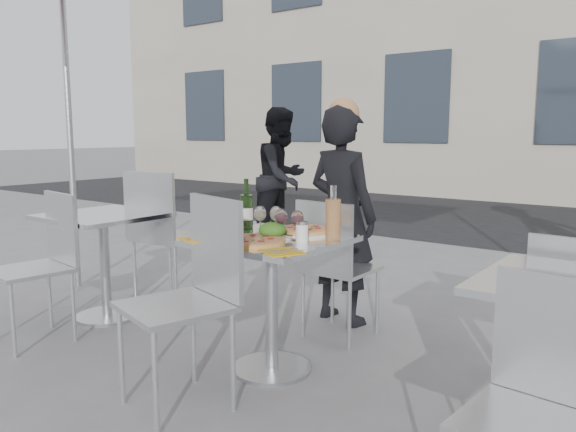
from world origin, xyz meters
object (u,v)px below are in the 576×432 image
Objects in this scene: woman_diner at (342,216)px; pizza_near at (253,240)px; chair_near at (194,284)px; carafe at (333,218)px; side_chair_rnear at (541,390)px; wineglass_white_a at (260,214)px; side_table_left at (104,243)px; side_chair_lfar at (162,227)px; pedestrian_a at (282,177)px; side_chair_rfar at (572,305)px; sugar_shaker at (302,232)px; main_table at (271,276)px; wine_bottle at (247,210)px; wineglass_red_a at (281,217)px; napkin_right at (282,252)px; side_chair_lnear at (45,254)px; wineglass_white_b at (276,215)px; wineglass_red_b at (297,219)px; pizza_far at (304,231)px; salad_plate at (273,231)px; napkin_left at (199,239)px; chair_far at (333,258)px.

woman_diner is 4.47× the size of pizza_near.
chair_near is 3.46× the size of carafe.
carafe is (0.45, -0.82, 0.12)m from woman_diner.
side_chair_rnear is 1.74m from wineglass_white_a.
wineglass_white_a is at bearing 2.26° from side_table_left.
pedestrian_a is (-0.68, 2.38, 0.19)m from side_chair_lfar.
side_chair_rnear is 0.58× the size of woman_diner.
sugar_shaker is (-1.19, -0.57, 0.31)m from side_chair_rfar.
wine_bottle is at bearing 155.32° from main_table.
woman_diner is (-1.62, 1.46, 0.23)m from side_chair_rnear.
sugar_shaker is at bearing 1.92° from main_table.
wineglass_red_a is (-0.27, -0.09, -0.01)m from carafe.
side_chair_lnear is at bearing -143.69° from napkin_right.
carafe is at bearing 3.89° from wineglass_white_b.
wineglass_red_b is (0.20, -0.07, 0.00)m from wineglass_white_b.
pizza_far is (1.52, 0.68, 0.22)m from side_chair_lnear.
carafe is (0.31, 0.13, 0.33)m from main_table.
side_chair_rnear reaches higher than napkin_right.
wine_bottle is (-1.67, -0.44, 0.37)m from side_chair_rfar.
wineglass_white_b reaches higher than side_chair_rfar.
chair_near is 0.45m from napkin_right.
side_table_left is 0.45m from side_chair_lfar.
carafe is at bearing 9.35° from wineglass_white_a.
pizza_near is (1.46, 0.30, 0.21)m from side_chair_lnear.
wineglass_red_b is at bearing -142.72° from pedestrian_a.
side_chair_rnear is (1.56, -0.01, -0.08)m from chair_near.
side_table_left is at bearing -173.73° from wine_bottle.
pedestrian_a is 3.48m from wineglass_red_a.
wine_bottle is at bearing 154.97° from wineglass_white_a.
wineglass_white_b is (-0.11, -0.11, 0.09)m from pizza_far.
wineglass_red_a is (-1.34, -0.54, 0.36)m from side_chair_rfar.
wineglass_white_a is (-0.32, 0.05, 0.06)m from sugar_shaker.
wineglass_red_b reaches higher than salad_plate.
chair_near is 0.61m from wineglass_white_a.
side_table_left is 1.42m from wineglass_white_a.
wineglass_white_b reaches higher than side_chair_rnear.
main_table is 1.45m from side_chair_lfar.
pedestrian_a reaches higher than side_chair_lnear.
side_table_left is at bearing 43.52° from woman_diner.
side_chair_rnear is at bearing -27.04° from pizza_far.
side_table_left is at bearing 175.56° from side_chair_rnear.
wineglass_white_a reaches higher than pizza_near.
woman_diner reaches higher than side_chair_lnear.
napkin_left and napkin_right have the same top height.
wineglass_white_b is (0.07, 0.05, 0.00)m from wineglass_white_a.
main_table is 0.34m from wineglass_white_b.
chair_near is at bearing -71.32° from wine_bottle.
wineglass_red_a is at bearing 93.10° from chair_far.
napkin_right is at bearing -66.65° from pizza_far.
side_chair_lnear is at bearing -162.89° from wineglass_red_b.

